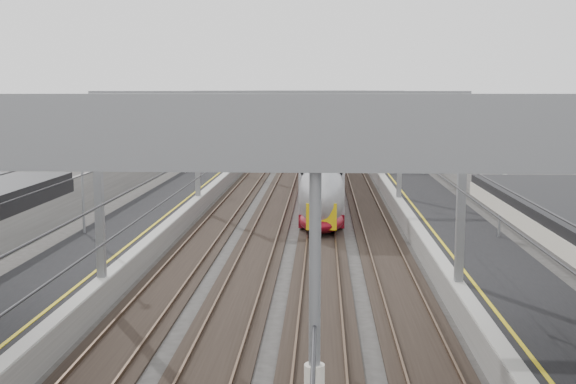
# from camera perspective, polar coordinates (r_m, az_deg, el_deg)

# --- Properties ---
(platform_left) EXTENTS (4.00, 120.00, 1.00)m
(platform_left) POSITION_cam_1_polar(r_m,az_deg,el_deg) (49.15, -8.46, -0.38)
(platform_left) COLOR black
(platform_left) RESTS_ON ground
(platform_right) EXTENTS (4.00, 120.00, 1.00)m
(platform_right) POSITION_cam_1_polar(r_m,az_deg,el_deg) (48.65, 10.36, -0.51)
(platform_right) COLOR black
(platform_right) RESTS_ON ground
(tracks) EXTENTS (11.40, 140.00, 0.20)m
(tracks) POSITION_cam_1_polar(r_m,az_deg,el_deg) (48.31, 0.90, -0.98)
(tracks) COLOR black
(tracks) RESTS_ON ground
(overhead_line) EXTENTS (13.00, 140.00, 6.60)m
(overhead_line) POSITION_cam_1_polar(r_m,az_deg,el_deg) (54.35, 1.14, 6.48)
(overhead_line) COLOR gray
(overhead_line) RESTS_ON platform_left
(overbridge) EXTENTS (22.00, 2.20, 6.90)m
(overbridge) POSITION_cam_1_polar(r_m,az_deg,el_deg) (102.72, 1.92, 6.75)
(overbridge) COLOR slate
(overbridge) RESTS_ON ground
(wall_left) EXTENTS (0.30, 120.00, 3.20)m
(wall_left) POSITION_cam_1_polar(r_m,az_deg,el_deg) (49.73, -12.11, 0.91)
(wall_left) COLOR slate
(wall_left) RESTS_ON ground
(wall_right) EXTENTS (0.30, 120.00, 3.20)m
(wall_right) POSITION_cam_1_polar(r_m,az_deg,el_deg) (49.03, 14.10, 0.74)
(wall_right) COLOR slate
(wall_right) RESTS_ON ground
(train) EXTENTS (2.49, 45.35, 3.94)m
(train) POSITION_cam_1_polar(r_m,az_deg,el_deg) (57.70, 2.71, 2.39)
(train) COLOR maroon
(train) RESTS_ON ground
(signal_green) EXTENTS (0.32, 0.32, 3.48)m
(signal_green) POSITION_cam_1_polar(r_m,az_deg,el_deg) (69.92, -2.78, 3.76)
(signal_green) COLOR black
(signal_green) RESTS_ON ground
(signal_red_near) EXTENTS (0.32, 0.32, 3.48)m
(signal_red_near) POSITION_cam_1_polar(r_m,az_deg,el_deg) (73.22, 4.06, 3.95)
(signal_red_near) COLOR black
(signal_red_near) RESTS_ON ground
(signal_red_far) EXTENTS (0.32, 0.32, 3.48)m
(signal_red_far) POSITION_cam_1_polar(r_m,az_deg,el_deg) (73.30, 5.79, 3.93)
(signal_red_far) COLOR black
(signal_red_far) RESTS_ON ground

